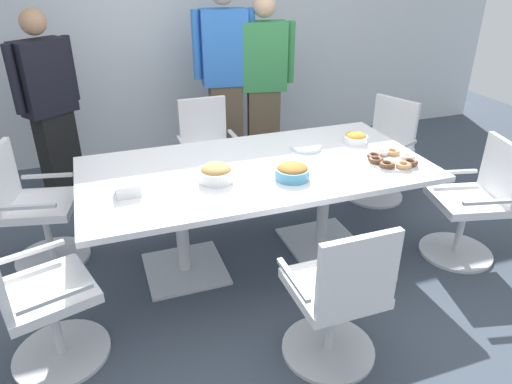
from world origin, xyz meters
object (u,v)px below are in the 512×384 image
(office_chair_4, at_px, (38,303))
(conference_table, at_px, (256,183))
(office_chair_0, at_px, (472,207))
(plate_stack, at_px, (306,147))
(office_chair_1, at_px, (381,155))
(snack_bowl_pretzels, at_px, (292,171))
(office_chair_2, at_px, (208,156))
(snack_bowl_chips_orange, at_px, (356,138))
(person_standing_1, at_px, (225,75))
(donut_platter, at_px, (392,159))
(person_standing_2, at_px, (264,82))
(snack_bowl_cookies, at_px, (216,173))
(office_chair_3, at_px, (35,212))
(napkin_pile, at_px, (128,188))
(person_standing_0, at_px, (50,105))
(office_chair_5, at_px, (338,302))

(office_chair_4, bearing_deg, conference_table, 95.10)
(office_chair_0, bearing_deg, plate_stack, 70.25)
(office_chair_1, bearing_deg, snack_bowl_pretzels, 100.40)
(office_chair_2, bearing_deg, snack_bowl_chips_orange, 135.37)
(person_standing_1, distance_m, donut_platter, 2.06)
(person_standing_2, bearing_deg, snack_bowl_chips_orange, 111.68)
(conference_table, height_order, snack_bowl_pretzels, snack_bowl_pretzels)
(office_chair_1, relative_size, person_standing_1, 0.48)
(office_chair_1, xyz_separation_m, person_standing_2, (-0.78, 1.03, 0.51))
(person_standing_2, bearing_deg, office_chair_4, 59.04)
(office_chair_2, distance_m, snack_bowl_cookies, 1.32)
(office_chair_3, relative_size, person_standing_2, 0.52)
(snack_bowl_cookies, distance_m, donut_platter, 1.26)
(napkin_pile, bearing_deg, person_standing_2, 48.66)
(person_standing_0, bearing_deg, office_chair_5, 83.67)
(office_chair_0, relative_size, napkin_pile, 6.10)
(office_chair_5, height_order, donut_platter, office_chair_5)
(conference_table, height_order, napkin_pile, napkin_pile)
(snack_bowl_pretzels, bearing_deg, office_chair_3, 155.73)
(office_chair_2, distance_m, person_standing_1, 0.90)
(office_chair_1, height_order, office_chair_4, same)
(office_chair_2, height_order, napkin_pile, office_chair_2)
(office_chair_5, distance_m, napkin_pile, 1.42)
(conference_table, distance_m, office_chair_1, 1.57)
(conference_table, relative_size, office_chair_0, 2.64)
(office_chair_2, relative_size, plate_stack, 3.91)
(person_standing_2, distance_m, donut_platter, 1.89)
(office_chair_1, xyz_separation_m, snack_bowl_chips_orange, (-0.56, -0.42, 0.39))
(person_standing_0, bearing_deg, snack_bowl_pretzels, 94.90)
(napkin_pile, bearing_deg, person_standing_1, 57.64)
(office_chair_0, relative_size, person_standing_2, 0.52)
(person_standing_0, height_order, person_standing_2, person_standing_2)
(office_chair_2, bearing_deg, snack_bowl_pretzels, 99.28)
(office_chair_0, distance_m, office_chair_4, 2.96)
(office_chair_4, bearing_deg, person_standing_1, 126.07)
(conference_table, height_order, person_standing_0, person_standing_0)
(office_chair_0, xyz_separation_m, person_standing_1, (-1.25, 2.18, 0.59))
(office_chair_2, xyz_separation_m, snack_bowl_pretzels, (0.23, -1.36, 0.40))
(office_chair_3, xyz_separation_m, snack_bowl_chips_orange, (2.40, -0.32, 0.39))
(office_chair_0, height_order, office_chair_5, same)
(snack_bowl_pretzels, relative_size, napkin_pile, 1.54)
(office_chair_5, distance_m, person_standing_0, 3.10)
(conference_table, height_order, office_chair_1, office_chair_1)
(person_standing_2, height_order, napkin_pile, person_standing_2)
(office_chair_5, xyz_separation_m, person_standing_0, (-1.44, 2.71, 0.47))
(office_chair_1, height_order, person_standing_1, person_standing_1)
(person_standing_2, relative_size, snack_bowl_cookies, 7.72)
(person_standing_2, xyz_separation_m, donut_platter, (0.28, -1.87, -0.14))
(person_standing_1, relative_size, snack_bowl_chips_orange, 10.10)
(office_chair_0, height_order, person_standing_1, person_standing_1)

